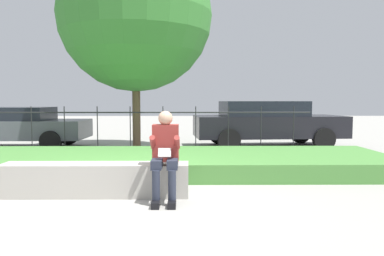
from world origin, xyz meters
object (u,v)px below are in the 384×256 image
person_seated_reader (165,151)px  tree_behind_fence (135,15)px  car_parked_left (16,126)px  stone_bench (96,181)px  car_parked_right (267,122)px

person_seated_reader → tree_behind_fence: size_ratio=0.22×
person_seated_reader → car_parked_left: person_seated_reader is taller
car_parked_left → stone_bench: bearing=-57.2°
stone_bench → tree_behind_fence: (-0.07, 5.09, 3.63)m
person_seated_reader → stone_bench: bearing=165.9°
person_seated_reader → car_parked_right: bearing=66.1°
stone_bench → car_parked_left: 6.99m
person_seated_reader → car_parked_left: size_ratio=0.31×
tree_behind_fence → car_parked_left: bearing=169.1°
person_seated_reader → tree_behind_fence: 6.31m
person_seated_reader → car_parked_right: 6.87m
car_parked_left → tree_behind_fence: size_ratio=0.70×
person_seated_reader → tree_behind_fence: bearing=102.1°
car_parked_right → tree_behind_fence: bearing=-171.8°
car_parked_right → car_parked_left: bearing=176.5°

